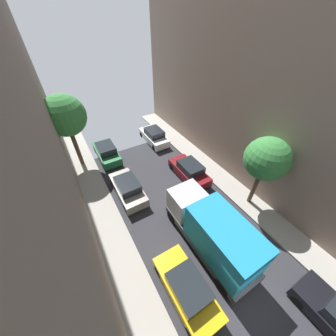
{
  "coord_description": "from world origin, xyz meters",
  "views": [
    {
      "loc": [
        -5.21,
        -0.67,
        11.72
      ],
      "look_at": [
        1.42,
        10.53,
        0.5
      ],
      "focal_mm": 20.27,
      "sensor_mm": 36.0,
      "label": 1
    }
  ],
  "objects_px": {
    "street_tree_1": "(267,159)",
    "parked_car_left_4": "(107,152)",
    "street_tree_0": "(65,116)",
    "parked_car_right_2": "(154,136)",
    "parked_car_left_3": "(128,188)",
    "delivery_truck": "(212,232)",
    "parked_car_right_1": "(189,171)",
    "parked_car_left_2": "(187,289)"
  },
  "relations": [
    {
      "from": "parked_car_right_1",
      "to": "street_tree_1",
      "type": "xyz_separation_m",
      "value": [
        2.35,
        -4.71,
        3.54
      ]
    },
    {
      "from": "parked_car_left_3",
      "to": "street_tree_0",
      "type": "distance_m",
      "value": 7.68
    },
    {
      "from": "parked_car_left_2",
      "to": "parked_car_left_4",
      "type": "bearing_deg",
      "value": 90.0
    },
    {
      "from": "parked_car_left_4",
      "to": "parked_car_right_1",
      "type": "xyz_separation_m",
      "value": [
        5.4,
        -6.42,
        0.0
      ]
    },
    {
      "from": "parked_car_left_3",
      "to": "delivery_truck",
      "type": "xyz_separation_m",
      "value": [
        2.7,
        -6.72,
        1.07
      ]
    },
    {
      "from": "parked_car_left_2",
      "to": "parked_car_right_1",
      "type": "bearing_deg",
      "value": 53.66
    },
    {
      "from": "parked_car_left_4",
      "to": "parked_car_right_1",
      "type": "height_order",
      "value": "same"
    },
    {
      "from": "parked_car_right_2",
      "to": "street_tree_0",
      "type": "relative_size",
      "value": 0.64
    },
    {
      "from": "parked_car_left_4",
      "to": "street_tree_0",
      "type": "distance_m",
      "value": 4.91
    },
    {
      "from": "parked_car_left_2",
      "to": "parked_car_left_3",
      "type": "bearing_deg",
      "value": 90.0
    },
    {
      "from": "parked_car_left_3",
      "to": "street_tree_0",
      "type": "relative_size",
      "value": 0.64
    },
    {
      "from": "street_tree_1",
      "to": "parked_car_right_2",
      "type": "bearing_deg",
      "value": 101.64
    },
    {
      "from": "parked_car_right_1",
      "to": "street_tree_0",
      "type": "distance_m",
      "value": 11.13
    },
    {
      "from": "street_tree_1",
      "to": "parked_car_right_1",
      "type": "bearing_deg",
      "value": 116.54
    },
    {
      "from": "parked_car_left_2",
      "to": "parked_car_right_2",
      "type": "bearing_deg",
      "value": 68.97
    },
    {
      "from": "parked_car_left_2",
      "to": "street_tree_1",
      "type": "distance_m",
      "value": 8.92
    },
    {
      "from": "parked_car_left_3",
      "to": "parked_car_left_4",
      "type": "bearing_deg",
      "value": 90.0
    },
    {
      "from": "parked_car_left_2",
      "to": "parked_car_left_4",
      "type": "relative_size",
      "value": 1.0
    },
    {
      "from": "parked_car_right_1",
      "to": "street_tree_0",
      "type": "bearing_deg",
      "value": 139.35
    },
    {
      "from": "parked_car_right_1",
      "to": "parked_car_right_2",
      "type": "relative_size",
      "value": 1.0
    },
    {
      "from": "parked_car_left_2",
      "to": "street_tree_0",
      "type": "bearing_deg",
      "value": 99.7
    },
    {
      "from": "parked_car_left_3",
      "to": "street_tree_1",
      "type": "height_order",
      "value": "street_tree_1"
    },
    {
      "from": "delivery_truck",
      "to": "parked_car_left_4",
      "type": "bearing_deg",
      "value": 102.32
    },
    {
      "from": "parked_car_left_3",
      "to": "delivery_truck",
      "type": "bearing_deg",
      "value": -68.11
    },
    {
      "from": "parked_car_left_4",
      "to": "street_tree_1",
      "type": "distance_m",
      "value": 14.02
    },
    {
      "from": "parked_car_right_1",
      "to": "delivery_truck",
      "type": "xyz_separation_m",
      "value": [
        -2.7,
        -5.94,
        1.07
      ]
    },
    {
      "from": "street_tree_1",
      "to": "delivery_truck",
      "type": "bearing_deg",
      "value": -166.33
    },
    {
      "from": "parked_car_left_3",
      "to": "street_tree_0",
      "type": "height_order",
      "value": "street_tree_0"
    },
    {
      "from": "street_tree_0",
      "to": "street_tree_1",
      "type": "distance_m",
      "value": 15.29
    },
    {
      "from": "parked_car_right_2",
      "to": "parked_car_right_1",
      "type": "bearing_deg",
      "value": -90.0
    },
    {
      "from": "street_tree_0",
      "to": "parked_car_right_2",
      "type": "bearing_deg",
      "value": 0.06
    },
    {
      "from": "parked_car_right_2",
      "to": "delivery_truck",
      "type": "distance_m",
      "value": 12.97
    },
    {
      "from": "parked_car_left_2",
      "to": "parked_car_left_3",
      "type": "height_order",
      "value": "same"
    },
    {
      "from": "delivery_truck",
      "to": "street_tree_0",
      "type": "distance_m",
      "value": 14.0
    },
    {
      "from": "street_tree_1",
      "to": "parked_car_left_2",
      "type": "bearing_deg",
      "value": -161.23
    },
    {
      "from": "parked_car_left_3",
      "to": "parked_car_right_2",
      "type": "xyz_separation_m",
      "value": [
        5.4,
        5.92,
        0.0
      ]
    },
    {
      "from": "delivery_truck",
      "to": "parked_car_left_3",
      "type": "bearing_deg",
      "value": 111.89
    },
    {
      "from": "street_tree_1",
      "to": "parked_car_left_4",
      "type": "bearing_deg",
      "value": 124.85
    },
    {
      "from": "parked_car_right_1",
      "to": "street_tree_1",
      "type": "distance_m",
      "value": 6.34
    },
    {
      "from": "parked_car_left_3",
      "to": "parked_car_right_1",
      "type": "relative_size",
      "value": 1.0
    },
    {
      "from": "parked_car_right_2",
      "to": "street_tree_0",
      "type": "xyz_separation_m",
      "value": [
        -7.8,
        -0.01,
        4.27
      ]
    },
    {
      "from": "parked_car_right_2",
      "to": "parked_car_left_4",
      "type": "bearing_deg",
      "value": -176.99
    }
  ]
}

